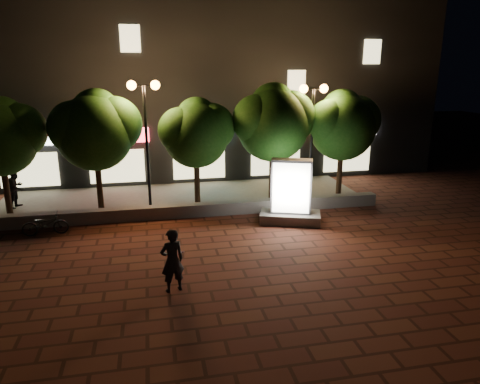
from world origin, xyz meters
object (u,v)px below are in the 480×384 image
object	(u,v)px
pedestrian	(16,188)
tree_left	(96,128)
street_lamp_left	(145,113)
tree_far_left	(0,134)
tree_right	(274,120)
scooter_pink	(177,260)
tree_mid	(197,131)
rider	(172,260)
tree_far_right	(343,123)
scooter_parked	(45,224)
street_lamp_right	(313,112)
ad_kiosk	(291,197)

from	to	relation	value
pedestrian	tree_left	bearing A→B (deg)	-90.60
tree_left	street_lamp_left	distance (m)	2.05
tree_far_left	tree_right	world-z (taller)	tree_right
scooter_pink	tree_mid	bearing A→B (deg)	76.87
scooter_pink	rider	world-z (taller)	rider
tree_far_left	street_lamp_left	distance (m)	5.50
tree_left	tree_far_right	distance (m)	10.50
scooter_pink	scooter_parked	world-z (taller)	scooter_pink
tree_far_left	pedestrian	bearing A→B (deg)	89.39
street_lamp_right	pedestrian	distance (m)	12.85
tree_far_left	scooter_parked	xyz separation A→B (m)	(1.78, -2.46, -2.88)
tree_far_left	tree_left	xyz separation A→B (m)	(3.50, 0.00, 0.15)
tree_far_left	scooter_parked	bearing A→B (deg)	-54.18
rider	tree_far_right	bearing A→B (deg)	-154.20
tree_left	tree_mid	xyz separation A→B (m)	(4.00, -0.00, -0.23)
tree_far_left	tree_mid	xyz separation A→B (m)	(7.50, -0.00, -0.08)
tree_left	tree_mid	world-z (taller)	tree_left
tree_right	scooter_pink	size ratio (longest dim) A/B	3.48
ad_kiosk	tree_right	bearing A→B (deg)	88.06
tree_left	ad_kiosk	world-z (taller)	tree_left
tree_far_right	street_lamp_left	world-z (taller)	street_lamp_left
tree_mid	ad_kiosk	bearing A→B (deg)	-42.25
tree_right	tree_far_right	bearing A→B (deg)	-0.00
scooter_pink	tree_left	bearing A→B (deg)	110.78
tree_far_right	ad_kiosk	bearing A→B (deg)	-138.53
ad_kiosk	rider	world-z (taller)	ad_kiosk
tree_left	tree_right	size ratio (longest dim) A/B	0.97
tree_far_right	rider	world-z (taller)	tree_far_right
tree_far_left	ad_kiosk	size ratio (longest dim) A/B	1.83
tree_mid	street_lamp_right	bearing A→B (deg)	-3.04
tree_right	scooter_parked	xyz separation A→B (m)	(-9.03, -2.46, -3.16)
tree_right	pedestrian	world-z (taller)	tree_right
tree_far_right	ad_kiosk	size ratio (longest dim) A/B	1.89
street_lamp_right	ad_kiosk	size ratio (longest dim) A/B	1.97
tree_far_left	tree_mid	world-z (taller)	tree_far_left
tree_mid	tree_left	bearing A→B (deg)	180.00
tree_left	pedestrian	distance (m)	4.41
tree_far_right	scooter_pink	xyz separation A→B (m)	(-7.87, -6.50, -2.93)
tree_far_right	street_lamp_right	bearing A→B (deg)	-170.39
tree_far_right	tree_right	bearing A→B (deg)	180.00
tree_far_right	tree_far_left	bearing A→B (deg)	-180.00
tree_far_right	scooter_pink	size ratio (longest dim) A/B	3.27
street_lamp_left	scooter_pink	size ratio (longest dim) A/B	3.56
tree_left	rider	size ratio (longest dim) A/B	2.78
tree_left	scooter_pink	size ratio (longest dim) A/B	3.36
tree_mid	scooter_pink	xyz separation A→B (m)	(-1.36, -6.50, -2.78)
tree_far_left	tree_mid	bearing A→B (deg)	-0.00
tree_far_right	street_lamp_right	world-z (taller)	street_lamp_right
street_lamp_left	scooter_pink	distance (m)	7.23
tree_far_left	tree_left	world-z (taller)	tree_left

